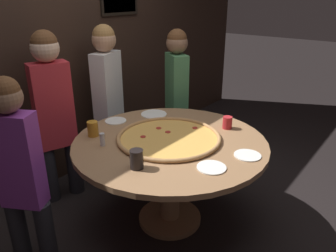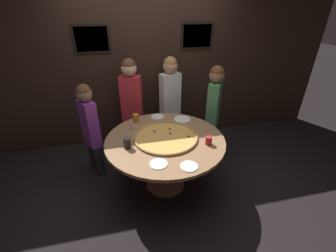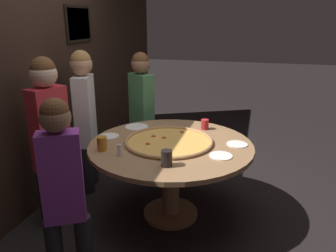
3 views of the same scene
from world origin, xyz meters
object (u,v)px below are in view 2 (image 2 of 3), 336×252
Objects in this scene: white_plate_right_side at (189,166)px; diner_side_left at (132,101)px; white_plate_far_back at (157,117)px; white_plate_near_front at (182,119)px; white_plate_beside_cup at (159,164)px; diner_centre_back at (90,126)px; dining_table at (165,148)px; giant_pizza at (166,137)px; condiment_shaker at (132,126)px; diner_side_right at (170,98)px; drink_cup_by_shaker at (136,118)px; drink_cup_far_left at (209,140)px; drink_cup_near_left at (127,143)px; diner_far_right at (213,107)px.

diner_side_left is at bearing 105.75° from white_plate_right_side.
white_plate_far_back is 0.79× the size of white_plate_near_front.
white_plate_near_front is (0.52, 0.93, 0.00)m from white_plate_beside_cup.
diner_centre_back is 0.79m from diner_side_left.
dining_table is 1.84× the size of giant_pizza.
diner_side_right is at bearing 45.11° from condiment_shaker.
diner_centre_back reaches higher than white_plate_far_back.
drink_cup_by_shaker is 0.50× the size of white_plate_near_front.
drink_cup_by_shaker is at bearing 136.07° from drink_cup_far_left.
diner_side_left reaches higher than drink_cup_far_left.
white_plate_far_back is 0.14× the size of diner_centre_back.
dining_table is 12.41× the size of drink_cup_by_shaker.
white_plate_far_back is 1.20m from white_plate_right_side.
drink_cup_by_shaker is 0.49m from diner_side_left.
diner_far_right reaches higher than drink_cup_near_left.
drink_cup_far_left is (0.48, -0.23, 0.19)m from dining_table.
condiment_shaker is 0.06× the size of diner_side_left.
diner_side_right reaches higher than drink_cup_far_left.
drink_cup_by_shaker is at bearing 111.47° from white_plate_right_side.
white_plate_beside_cup is at bearing -99.74° from white_plate_far_back.
white_plate_right_side is 1.39m from diner_far_right.
drink_cup_far_left is 0.96m from white_plate_far_back.
white_plate_near_front is at bearing -24.64° from white_plate_far_back.
diner_far_right is (1.18, 0.07, 0.02)m from drink_cup_by_shaker.
diner_far_right is at bearing 57.36° from white_plate_right_side.
drink_cup_by_shaker is 1.18m from white_plate_right_side.
drink_cup_by_shaker reaches higher than white_plate_far_back.
white_plate_far_back is 0.97× the size of white_plate_beside_cup.
drink_cup_near_left is 0.09× the size of diner_centre_back.
dining_table is 1.02× the size of diner_far_right.
white_plate_far_back reaches higher than dining_table.
white_plate_near_front is (0.22, 1.04, 0.00)m from white_plate_right_side.
white_plate_beside_cup is at bearing -51.99° from drink_cup_near_left.
white_plate_near_front is 0.16× the size of diner_side_right.
drink_cup_by_shaker is at bearing 120.23° from dining_table.
dining_table is at bearing 125.16° from diner_side_left.
condiment_shaker is at bearing 78.46° from drink_cup_near_left.
diner_side_right is 0.71m from diner_far_right.
dining_table is 1.09m from diner_side_right.
drink_cup_near_left is 0.64m from drink_cup_by_shaker.
white_plate_beside_cup reaches higher than dining_table.
white_plate_near_front is at bearing 78.46° from diner_side_right.
white_plate_right_side is 0.13× the size of diner_far_right.
giant_pizza is 0.50m from condiment_shaker.
white_plate_right_side is at bearing 1.43° from diner_far_right.
white_plate_right_side is 0.79× the size of white_plate_near_front.
giant_pizza is at bearing 59.04° from dining_table.
giant_pizza is at bearing -146.90° from diner_centre_back.
diner_side_right is (0.29, 0.40, 0.11)m from white_plate_far_back.
diner_far_right reaches higher than drink_cup_by_shaker.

